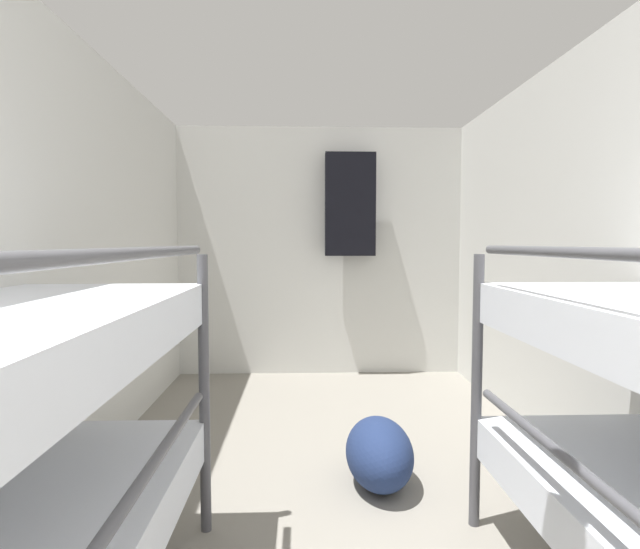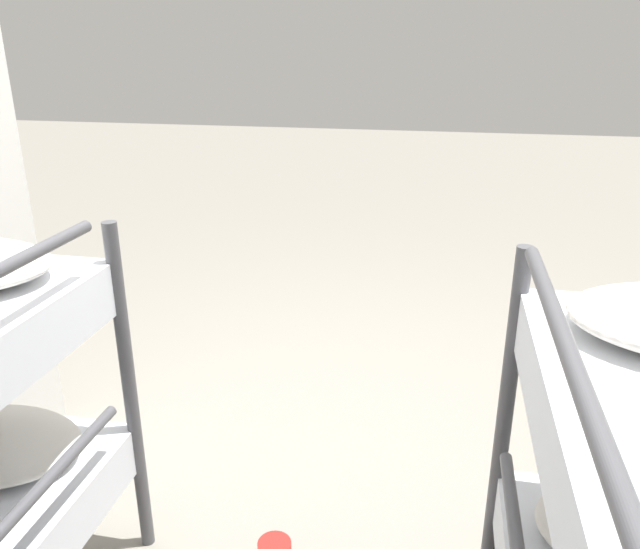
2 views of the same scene
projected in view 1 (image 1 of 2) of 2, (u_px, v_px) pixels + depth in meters
name	position (u px, v px, depth m)	size (l,w,h in m)	color
wall_left	(26.00, 262.00, 2.06)	(0.06, 4.94, 2.23)	silver
wall_back	(320.00, 252.00, 4.55)	(2.68, 0.06, 2.23)	silver
duffel_bag	(379.00, 453.00, 2.45)	(0.33, 0.52, 0.33)	navy
hanging_coat	(350.00, 205.00, 4.38)	(0.44, 0.12, 0.90)	black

